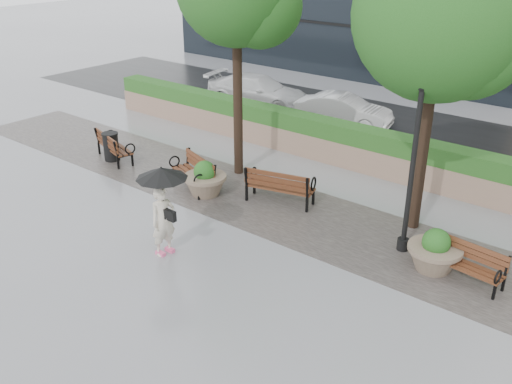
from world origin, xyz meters
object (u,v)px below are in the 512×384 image
Objects in this scene: bench_3 at (466,272)px; car_left at (258,91)px; bench_2 at (280,193)px; planter_right at (434,254)px; pedestrian at (163,203)px; lamppost at (411,181)px; bench_1 at (193,179)px; car_right at (343,111)px; trash_bin at (111,147)px; bench_0 at (115,152)px; planter_left at (205,182)px.

car_left is (-12.03, 7.81, 0.42)m from bench_3.
car_left is at bearing -62.47° from bench_2.
planter_right is 0.56× the size of pedestrian.
lamppost is 5.67m from pedestrian.
bench_2 is 4.04m from pedestrian.
car_right reaches higher than bench_1.
car_left is (-0.22, 8.05, 0.22)m from trash_bin.
trash_bin is (-6.30, -0.87, 0.15)m from bench_2.
bench_0 is at bearing -7.43° from bench_2.
car_left is at bearing 153.75° from bench_3.
trash_bin is 0.24× the size of car_right.
lamppost is (5.85, 0.67, 1.41)m from planter_left.
planter_left is (0.60, -0.13, 0.13)m from bench_1.
trash_bin is 8.06m from car_left.
bench_1 is 0.50× the size of car_right.
bench_2 is 9.70m from car_left.
pedestrian reaches higher than bench_0.
pedestrian is (-0.46, -3.88, 1.02)m from bench_2.
car_right is at bearing -87.36° from bench_2.
bench_1 is at bearing 168.07° from planter_left.
bench_2 is at bearing 24.28° from planter_left.
lamppost is at bearing 173.37° from bench_3.
bench_0 is 10.21m from lamppost.
bench_1 is 0.45× the size of lamppost.
lamppost is 1.89× the size of pedestrian.
car_right reaches higher than bench_2.
bench_0 is 6.62m from pedestrian.
bench_3 is 1.80× the size of trash_bin.
pedestrian reaches higher than car_left.
bench_2 reaches higher than bench_0.
car_right reaches higher than bench_3.
bench_0 is at bearing -176.83° from lamppost.
car_left reaches higher than planter_right.
car_left is (-10.37, 7.42, -1.14)m from lamppost.
trash_bin reaches higher than bench_3.
planter_left is 9.26m from car_left.
bench_0 is at bearing -160.65° from bench_1.
planter_left reaches higher than trash_bin.
bench_1 reaches higher than trash_bin.
bench_3 is at bearing -13.37° from lamppost.
planter_right reaches higher than bench_1.
car_right is (4.30, -0.09, -0.05)m from car_left.
planter_left is at bearing 38.05° from pedestrian.
lamppost is 0.89× the size of car_left.
car_right is at bearing 141.75° from bench_3.
lamppost reaches higher than bench_0.
bench_2 reaches higher than trash_bin.
bench_2 is 5.55m from bench_3.
bench_2 is at bearing 172.70° from planter_right.
bench_3 is 14.35m from car_left.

